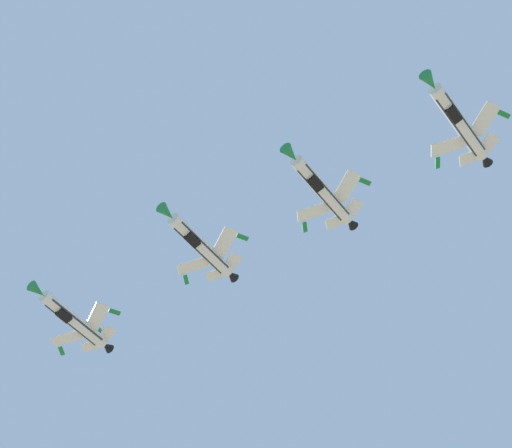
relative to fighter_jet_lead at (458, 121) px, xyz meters
name	(u,v)px	position (x,y,z in m)	size (l,w,h in m)	color
fighter_jet_lead	(458,121)	(0.00, 0.00, 0.00)	(10.18, 15.95, 4.68)	silver
fighter_jet_left_wing	(321,189)	(-18.66, 3.18, 0.55)	(10.14, 15.95, 4.74)	silver
fighter_jet_right_wing	(200,244)	(-36.37, 4.49, -0.17)	(10.17, 15.95, 4.69)	silver
fighter_jet_left_outer	(73,319)	(-56.90, 6.82, -3.16)	(10.24, 15.95, 4.59)	silver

